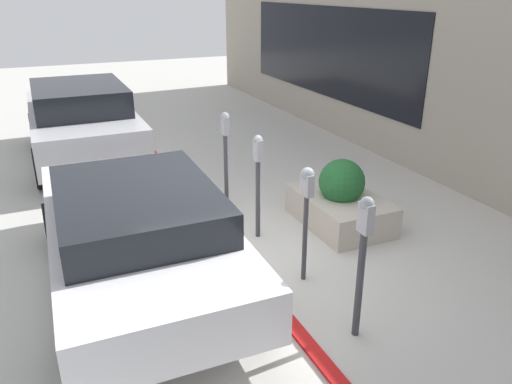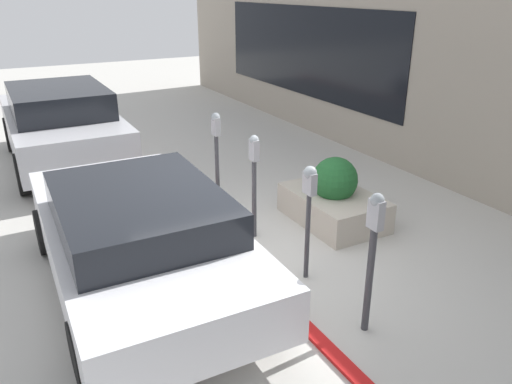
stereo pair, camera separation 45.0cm
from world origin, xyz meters
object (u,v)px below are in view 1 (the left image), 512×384
(planter_box, at_px, (340,202))
(parking_meter_second, at_px, (307,199))
(parking_meter_middle, at_px, (258,172))
(parking_meter_fourth, at_px, (225,143))
(parked_car_rear, at_px, (82,120))
(parking_meter_nearest, at_px, (363,249))
(parked_car_middle, at_px, (137,229))

(planter_box, bearing_deg, parking_meter_second, 132.36)
(parking_meter_middle, xyz_separation_m, parking_meter_fourth, (1.27, 0.01, 0.07))
(parking_meter_second, bearing_deg, planter_box, -47.64)
(planter_box, xyz_separation_m, parked_car_rear, (4.85, 3.19, 0.48))
(parking_meter_nearest, relative_size, parked_car_middle, 0.35)
(parking_meter_middle, distance_m, parking_meter_fourth, 1.27)
(parking_meter_nearest, relative_size, parked_car_rear, 0.34)
(parking_meter_middle, distance_m, parked_car_rear, 5.08)
(parking_meter_fourth, height_order, parked_car_rear, parked_car_rear)
(parking_meter_middle, bearing_deg, parking_meter_second, -177.92)
(parked_car_middle, bearing_deg, parking_meter_second, -112.82)
(parked_car_middle, bearing_deg, parking_meter_fourth, -45.06)
(parked_car_rear, bearing_deg, parked_car_middle, -179.34)
(parking_meter_nearest, height_order, parked_car_rear, parked_car_rear)
(planter_box, bearing_deg, parking_meter_nearest, 150.95)
(parking_meter_nearest, relative_size, parking_meter_fourth, 1.00)
(parking_meter_second, distance_m, planter_box, 1.86)
(parking_meter_nearest, distance_m, parking_meter_second, 1.17)
(parking_meter_nearest, relative_size, planter_box, 0.99)
(parking_meter_middle, relative_size, planter_box, 0.96)
(parked_car_rear, bearing_deg, parking_meter_nearest, -165.27)
(parking_meter_fourth, bearing_deg, parked_car_rear, 28.47)
(parking_meter_nearest, xyz_separation_m, planter_box, (2.32, -1.29, -0.64))
(parking_meter_second, distance_m, parked_car_rear, 6.31)
(parking_meter_middle, distance_m, planter_box, 1.47)
(planter_box, xyz_separation_m, parked_car_middle, (-0.34, 3.12, 0.33))
(parking_meter_nearest, bearing_deg, parked_car_rear, 14.86)
(parking_meter_middle, relative_size, parking_meter_fourth, 0.97)
(parking_meter_second, bearing_deg, parking_meter_fourth, 1.17)
(parking_meter_nearest, xyz_separation_m, parking_meter_fourth, (3.72, 0.03, 0.07))
(parking_meter_second, height_order, parked_car_middle, parking_meter_second)
(parking_meter_middle, xyz_separation_m, parked_car_middle, (-0.47, 1.81, -0.31))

